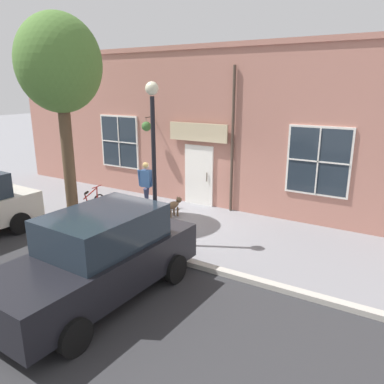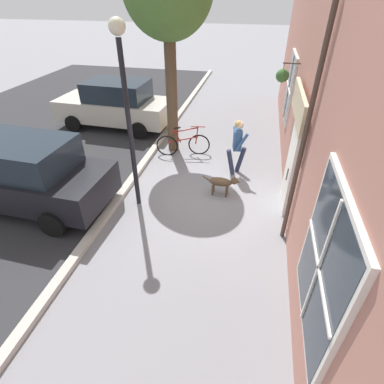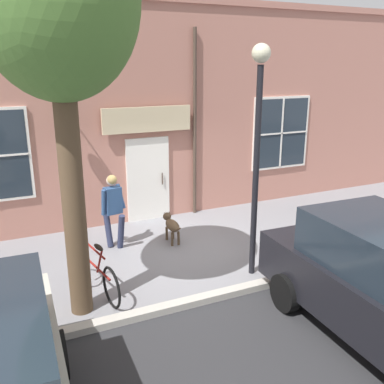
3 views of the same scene
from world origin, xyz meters
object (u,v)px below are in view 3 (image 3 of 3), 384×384
Objects in this scene: dog_on_leash at (171,225)px; street_tree_by_curb at (57,8)px; leaning_bicycle at (95,274)px; street_lamp at (258,127)px; fire_hydrant at (7,317)px; pedestrian_walking at (113,205)px.

street_tree_by_curb is at bearing -49.82° from dog_on_leash.
street_lamp reaches higher than leaning_bicycle.
street_lamp is (0.48, 2.86, 2.39)m from leaning_bicycle.
dog_on_leash is 3.23m from street_lamp.
dog_on_leash is 2.58m from leaning_bicycle.
fire_hydrant is at bearing -85.71° from street_lamp.
pedestrian_walking is 2.04m from leaning_bicycle.
street_tree_by_curb is 4.29m from fire_hydrant.
leaning_bicycle reaches higher than dog_on_leash.
street_lamp reaches higher than fire_hydrant.
street_tree_by_curb reaches higher than leaning_bicycle.
leaning_bicycle is (-0.45, 0.32, -4.15)m from street_tree_by_curb.
pedestrian_walking is 1.60× the size of dog_on_leash.
pedestrian_walking is 1.38m from dog_on_leash.
fire_hydrant reaches higher than dog_on_leash.
street_lamp is 5.39× the size of fire_hydrant.
street_tree_by_curb is at bearing -90.54° from street_lamp.
fire_hydrant is at bearing -41.14° from pedestrian_walking.
leaning_bicycle is 1.64m from fire_hydrant.
pedestrian_walking is 0.96× the size of leaning_bicycle.
pedestrian_walking reaches higher than leaning_bicycle.
street_lamp is at bearing 21.76° from dog_on_leash.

